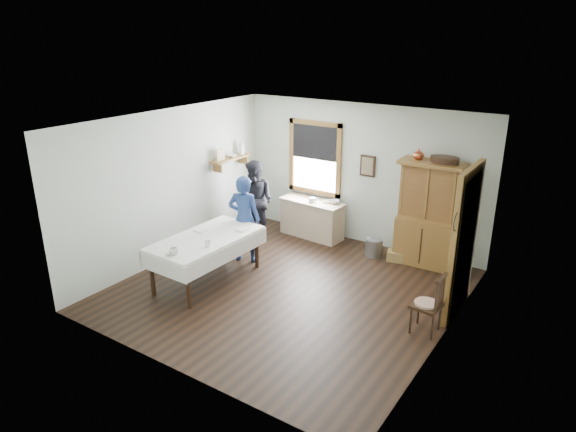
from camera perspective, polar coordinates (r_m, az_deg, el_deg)
The scene contains 20 objects.
room at distance 7.83m, azimuth 0.03°, elevation 0.55°, with size 5.01×5.01×2.70m.
window at distance 10.27m, azimuth 3.00°, elevation 6.91°, with size 1.18×0.07×1.48m.
doorway at distance 7.72m, azimuth 19.08°, elevation -2.41°, with size 0.09×1.14×2.22m.
wall_shelf at distance 10.32m, azimuth -6.27°, elevation 6.54°, with size 0.24×1.00×0.44m.
framed_picture at distance 9.77m, azimuth 8.81°, elevation 5.51°, with size 0.30×0.04×0.40m, color black.
rug_beater at distance 7.02m, azimuth 18.34°, elevation 0.35°, with size 0.27×0.27×0.01m, color black.
work_counter at distance 10.33m, azimuth 2.69°, elevation -0.29°, with size 1.32×0.50×0.76m, color tan.
china_hutch at distance 9.23m, azimuth 15.28°, elevation 0.18°, with size 1.10×0.52×1.88m, color olive.
dining_table at distance 8.62m, azimuth -8.99°, elevation -4.74°, with size 1.02×1.94×0.78m, color white.
spindle_chair at distance 7.35m, azimuth 15.17°, elevation -9.29°, with size 0.41×0.41×0.90m, color black.
pail at distance 9.63m, azimuth 9.52°, elevation -3.46°, with size 0.31×0.31×0.33m, color gray.
wicker_basket at distance 9.53m, azimuth 11.93°, elevation -4.37°, with size 0.32×0.22×0.19m, color olive.
woman_blue at distance 9.14m, azimuth -4.86°, elevation -0.69°, with size 0.54×0.35×1.48m, color navy.
figure_dark at distance 10.14m, azimuth -3.59°, elevation 1.42°, with size 0.71×0.55×1.46m, color black.
table_cup_a at distance 7.94m, azimuth -12.56°, elevation -3.76°, with size 0.12×0.12×0.09m, color white.
table_cup_b at distance 8.08m, azimuth -8.93°, elevation -3.06°, with size 0.10×0.10×0.10m, color white.
table_bowl at distance 7.92m, azimuth -12.75°, elevation -4.01°, with size 0.19×0.19×0.05m, color white.
counter_book at distance 10.18m, azimuth 3.96°, elevation 1.69°, with size 0.15×0.20×0.02m, color #7E7154.
counter_bowl at distance 10.07m, azimuth 5.16°, elevation 1.57°, with size 0.20×0.20×0.06m, color white.
shelf_bowl at distance 10.32m, azimuth -6.23°, elevation 6.68°, with size 0.22×0.22×0.05m, color white.
Camera 1 is at (4.08, -6.15, 3.97)m, focal length 32.00 mm.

